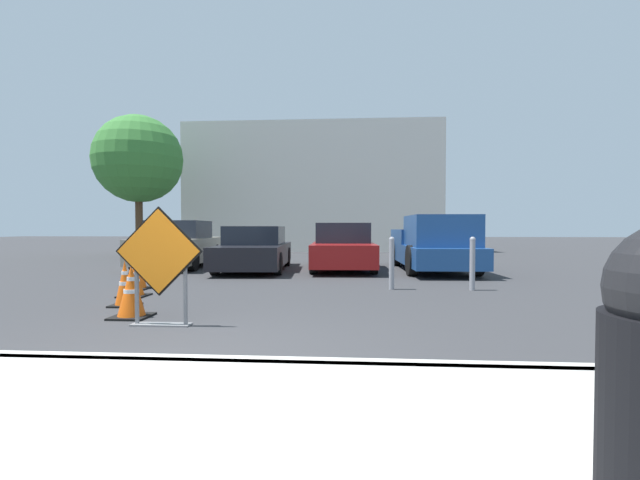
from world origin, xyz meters
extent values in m
plane|color=#333335|center=(0.00, 10.00, 0.00)|extent=(96.00, 96.00, 0.00)
cube|color=#ADAAA3|center=(0.00, -1.44, 0.07)|extent=(22.49, 2.88, 0.14)
cube|color=#ADAAA3|center=(0.00, 0.00, 0.07)|extent=(22.49, 0.20, 0.14)
cube|color=black|center=(-1.02, 1.74, 0.98)|extent=(1.16, 0.02, 1.16)
cube|color=orange|center=(-1.02, 1.73, 0.98)|extent=(1.10, 0.02, 1.10)
cube|color=slate|center=(-1.02, 1.79, 0.01)|extent=(0.78, 0.20, 0.02)
cube|color=slate|center=(-1.35, 1.79, 0.49)|extent=(0.04, 0.04, 0.98)
cube|color=slate|center=(-0.69, 1.79, 0.49)|extent=(0.04, 0.04, 0.98)
cube|color=black|center=(-1.66, 2.24, 0.01)|extent=(0.51, 0.51, 0.03)
cone|color=#EA590F|center=(-1.66, 2.24, 0.39)|extent=(0.38, 0.38, 0.72)
cylinder|color=white|center=(-1.66, 2.24, 0.55)|extent=(0.12, 0.12, 0.07)
cylinder|color=white|center=(-1.66, 2.24, 0.38)|extent=(0.21, 0.21, 0.07)
cube|color=black|center=(-2.22, 3.09, 0.01)|extent=(0.41, 0.41, 0.03)
cone|color=#EA590F|center=(-2.22, 3.09, 0.39)|extent=(0.31, 0.31, 0.72)
cylinder|color=white|center=(-2.22, 3.09, 0.55)|extent=(0.10, 0.10, 0.06)
cylinder|color=white|center=(-2.22, 3.09, 0.37)|extent=(0.17, 0.17, 0.06)
cube|color=black|center=(-2.58, 4.06, 0.01)|extent=(0.49, 0.49, 0.03)
cone|color=#EA590F|center=(-2.58, 4.06, 0.31)|extent=(0.36, 0.36, 0.56)
cylinder|color=white|center=(-2.58, 4.06, 0.43)|extent=(0.11, 0.11, 0.05)
cylinder|color=white|center=(-2.58, 4.06, 0.30)|extent=(0.20, 0.20, 0.05)
cube|color=black|center=(-3.01, 5.02, 0.01)|extent=(0.50, 0.50, 0.03)
cone|color=#EA590F|center=(-3.01, 5.02, 0.42)|extent=(0.37, 0.37, 0.77)
cylinder|color=white|center=(-3.01, 5.02, 0.59)|extent=(0.12, 0.12, 0.07)
cylinder|color=white|center=(-3.01, 5.02, 0.40)|extent=(0.20, 0.20, 0.07)
cube|color=#A39984|center=(-4.11, 9.89, 0.57)|extent=(2.12, 4.29, 0.76)
cube|color=#1E232D|center=(-4.12, 10.00, 1.23)|extent=(1.75, 2.02, 0.57)
cylinder|color=black|center=(-3.18, 8.65, 0.35)|extent=(0.24, 0.70, 0.69)
cylinder|color=black|center=(-4.88, 8.55, 0.35)|extent=(0.24, 0.70, 0.69)
cylinder|color=black|center=(-3.34, 11.24, 0.35)|extent=(0.24, 0.70, 0.69)
cylinder|color=black|center=(-5.04, 11.13, 0.35)|extent=(0.24, 0.70, 0.69)
cube|color=black|center=(-1.44, 9.18, 0.48)|extent=(2.15, 4.74, 0.61)
cube|color=#1E232D|center=(-1.45, 9.29, 1.06)|extent=(1.77, 2.23, 0.55)
cylinder|color=black|center=(-0.49, 7.80, 0.31)|extent=(0.24, 0.63, 0.62)
cylinder|color=black|center=(-2.20, 7.69, 0.31)|extent=(0.24, 0.63, 0.62)
cylinder|color=black|center=(-0.68, 10.66, 0.31)|extent=(0.24, 0.63, 0.62)
cylinder|color=black|center=(-2.38, 10.55, 0.31)|extent=(0.24, 0.63, 0.62)
cube|color=maroon|center=(1.23, 9.61, 0.51)|extent=(1.95, 4.64, 0.63)
cube|color=#1E232D|center=(1.23, 9.73, 1.13)|extent=(1.66, 2.15, 0.60)
cylinder|color=black|center=(2.11, 8.22, 0.36)|extent=(0.22, 0.72, 0.72)
cylinder|color=black|center=(0.44, 8.17, 0.36)|extent=(0.22, 0.72, 0.72)
cylinder|color=black|center=(2.03, 11.06, 0.36)|extent=(0.22, 0.72, 0.72)
cylinder|color=black|center=(0.36, 11.01, 0.36)|extent=(0.22, 0.72, 0.72)
cube|color=navy|center=(3.91, 9.47, 0.50)|extent=(2.01, 5.27, 0.55)
cube|color=navy|center=(3.94, 8.30, 1.20)|extent=(1.77, 2.14, 0.85)
cube|color=navy|center=(3.84, 11.71, 1.00)|extent=(1.75, 0.15, 0.45)
cube|color=navy|center=(4.75, 10.54, 1.00)|extent=(0.18, 2.51, 0.45)
cube|color=navy|center=(3.00, 10.49, 1.00)|extent=(0.18, 2.51, 0.45)
cylinder|color=black|center=(4.81, 7.93, 0.41)|extent=(0.27, 0.83, 0.82)
cylinder|color=black|center=(3.10, 7.88, 0.41)|extent=(0.27, 0.83, 0.82)
cylinder|color=black|center=(4.71, 11.06, 0.41)|extent=(0.27, 0.83, 0.82)
cylinder|color=black|center=(3.01, 11.01, 0.41)|extent=(0.27, 0.83, 0.82)
cylinder|color=gray|center=(2.32, 5.32, 0.52)|extent=(0.11, 0.11, 1.04)
sphere|color=gray|center=(2.32, 5.32, 1.04)|extent=(0.12, 0.12, 0.12)
cylinder|color=gray|center=(3.97, 5.32, 0.52)|extent=(0.11, 0.11, 1.04)
sphere|color=gray|center=(3.97, 5.32, 1.04)|extent=(0.12, 0.12, 0.12)
cube|color=beige|center=(-0.64, 21.26, 3.49)|extent=(13.97, 5.00, 6.97)
cylinder|color=#513823|center=(-8.00, 14.91, 1.45)|extent=(0.32, 0.32, 2.91)
sphere|color=#387A33|center=(-8.00, 14.91, 4.36)|extent=(3.87, 3.87, 3.87)
camera|label=1|loc=(1.46, -3.64, 1.28)|focal=24.00mm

